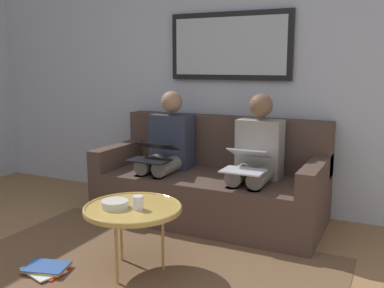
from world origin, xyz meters
TOP-DOWN VIEW (x-y plane):
  - wall_rear at (0.00, -2.60)m, footprint 6.00×0.12m
  - area_rug at (0.00, -0.85)m, footprint 2.60×1.80m
  - couch at (0.00, -2.12)m, footprint 2.00×0.90m
  - framed_mirror at (0.00, -2.51)m, footprint 1.20×0.05m
  - coffee_table at (0.05, -0.90)m, footprint 0.65×0.65m
  - cup at (-0.01, -0.88)m, footprint 0.07×0.07m
  - bowl at (0.14, -0.83)m, footprint 0.18×0.18m
  - person_left at (-0.43, -2.05)m, footprint 0.38×0.58m
  - laptop_silver at (-0.43, -1.82)m, footprint 0.33×0.38m
  - person_right at (0.43, -2.05)m, footprint 0.38×0.58m
  - laptop_black at (0.43, -1.81)m, footprint 0.36×0.35m
  - magazine_stack at (0.58, -0.62)m, footprint 0.33×0.29m

SIDE VIEW (x-z plane):
  - area_rug at x=0.00m, z-range 0.00..0.01m
  - magazine_stack at x=0.58m, z-range 0.01..0.04m
  - couch at x=0.00m, z-range -0.14..0.76m
  - coffee_table at x=0.05m, z-range 0.21..0.67m
  - bowl at x=0.14m, z-range 0.45..0.50m
  - cup at x=-0.01m, z-range 0.45..0.54m
  - person_left at x=-0.43m, z-range 0.04..1.18m
  - person_right at x=0.43m, z-range 0.04..1.18m
  - laptop_black at x=0.43m, z-range 0.55..0.70m
  - laptop_silver at x=-0.43m, z-range 0.55..0.71m
  - wall_rear at x=0.00m, z-range 0.00..2.60m
  - framed_mirror at x=0.00m, z-range 1.24..1.86m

